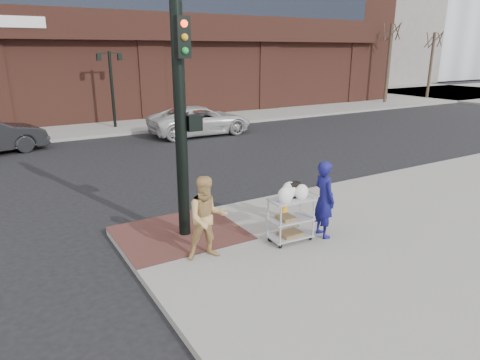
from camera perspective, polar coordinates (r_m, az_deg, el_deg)
ground at (r=9.63m, az=-2.61°, el=-9.02°), size 220.00×220.00×0.00m
sidewalk_far at (r=43.16m, az=-8.20°, el=11.29°), size 65.00×36.00×0.15m
brick_curb_ramp at (r=10.07m, az=-8.09°, el=-6.98°), size 2.80×2.40×0.01m
filler_block at (r=63.62m, az=14.14°, el=20.80°), size 14.00×20.00×18.00m
bare_tree_a at (r=37.07m, az=19.64°, el=19.21°), size 1.80×1.80×7.20m
bare_tree_b at (r=42.06m, az=24.57°, el=17.67°), size 1.80×1.80×6.70m
lamp_post at (r=24.46m, az=-16.77°, el=12.52°), size 1.32×0.22×4.00m
traffic_signal_pole at (r=9.25m, az=-7.76°, el=8.21°), size 0.61×0.51×5.00m
woman_blue at (r=9.71m, az=11.15°, el=-2.52°), size 0.50×0.69×1.76m
pedestrian_tan at (r=8.57m, az=-4.40°, el=-5.07°), size 0.95×0.80×1.72m
minivan_white at (r=22.28m, az=-5.30°, el=7.91°), size 5.36×2.55×1.48m
utility_cart at (r=9.43m, az=6.81°, el=-4.69°), size 0.99×0.60×1.33m
fire_hydrant at (r=10.81m, az=5.88°, el=-2.99°), size 0.36×0.25×0.77m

